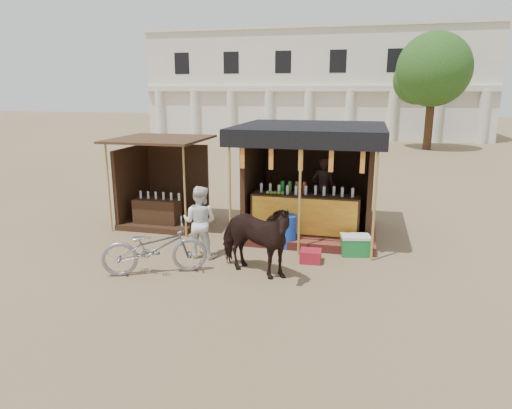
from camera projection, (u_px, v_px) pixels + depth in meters
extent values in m
plane|color=#846B4C|center=(237.00, 277.00, 9.09)|extent=(120.00, 120.00, 0.00)
cube|color=brown|center=(309.00, 226.00, 12.13)|extent=(3.40, 2.80, 0.22)
cube|color=brown|center=(301.00, 245.00, 10.67)|extent=(3.40, 0.35, 0.20)
cube|color=#381F14|center=(305.00, 214.00, 11.09)|extent=(2.60, 0.55, 0.95)
cube|color=orange|center=(303.00, 217.00, 10.82)|extent=(2.50, 0.02, 0.88)
cube|color=#381F14|center=(316.00, 168.00, 12.98)|extent=(3.00, 0.12, 2.50)
cube|color=#381F14|center=(255.00, 173.00, 12.14)|extent=(0.12, 2.50, 2.50)
cube|color=#381F14|center=(370.00, 178.00, 11.45)|extent=(0.12, 2.50, 2.50)
cube|color=black|center=(311.00, 126.00, 11.30)|extent=(3.60, 3.60, 0.06)
cube|color=black|center=(301.00, 141.00, 9.66)|extent=(3.60, 0.06, 0.36)
cylinder|color=tan|center=(230.00, 192.00, 10.35)|extent=(0.06, 0.06, 2.75)
cylinder|color=tan|center=(300.00, 196.00, 9.98)|extent=(0.06, 0.06, 2.75)
cylinder|color=tan|center=(375.00, 200.00, 9.62)|extent=(0.06, 0.06, 2.75)
cube|color=red|center=(242.00, 156.00, 10.08)|extent=(0.10, 0.02, 0.55)
cube|color=red|center=(271.00, 157.00, 9.93)|extent=(0.10, 0.02, 0.55)
cube|color=red|center=(301.00, 158.00, 9.78)|extent=(0.10, 0.02, 0.55)
cube|color=red|center=(331.00, 159.00, 9.63)|extent=(0.10, 0.02, 0.55)
cube|color=red|center=(363.00, 160.00, 9.48)|extent=(0.10, 0.02, 0.55)
imported|color=black|center=(323.00, 190.00, 11.91)|extent=(0.67, 0.47, 1.74)
cube|color=#381F14|center=(166.00, 220.00, 12.77)|extent=(2.00, 2.00, 0.15)
cube|color=#381F14|center=(178.00, 180.00, 13.43)|extent=(1.90, 0.10, 2.10)
cube|color=#381F14|center=(133.00, 184.00, 12.75)|extent=(0.10, 1.90, 2.10)
cube|color=#472D19|center=(160.00, 139.00, 12.12)|extent=(2.40, 2.40, 0.06)
cylinder|color=tan|center=(109.00, 188.00, 11.76)|extent=(0.05, 0.05, 2.35)
cylinder|color=tan|center=(185.00, 192.00, 11.27)|extent=(0.05, 0.05, 2.35)
cube|color=#381F14|center=(157.00, 214.00, 12.22)|extent=(1.20, 0.50, 0.80)
imported|color=black|center=(254.00, 239.00, 9.01)|extent=(1.98, 1.40, 1.53)
imported|color=gray|center=(155.00, 248.00, 9.15)|extent=(2.20, 1.53, 1.10)
imported|color=white|center=(200.00, 222.00, 10.02)|extent=(0.79, 0.62, 1.61)
cylinder|color=blue|center=(287.00, 231.00, 10.73)|extent=(0.60, 0.60, 0.78)
cube|color=maroon|center=(311.00, 256.00, 9.85)|extent=(0.47, 0.42, 0.27)
cube|color=#1A7833|center=(355.00, 246.00, 10.27)|extent=(0.69, 0.54, 0.40)
cube|color=white|center=(356.00, 237.00, 10.21)|extent=(0.72, 0.56, 0.06)
cube|color=silver|center=(315.00, 85.00, 36.83)|extent=(26.00, 7.00, 8.00)
cube|color=silver|center=(309.00, 89.00, 33.51)|extent=(26.00, 0.50, 0.40)
cube|color=silver|center=(311.00, 26.00, 32.54)|extent=(26.00, 0.30, 0.25)
cylinder|color=silver|center=(160.00, 113.00, 36.73)|extent=(0.70, 0.70, 3.60)
cylinder|color=silver|center=(195.00, 113.00, 36.04)|extent=(0.70, 0.70, 3.60)
cylinder|color=silver|center=(231.00, 114.00, 35.35)|extent=(0.70, 0.70, 3.60)
cylinder|color=silver|center=(269.00, 114.00, 34.67)|extent=(0.70, 0.70, 3.60)
cylinder|color=silver|center=(309.00, 115.00, 33.98)|extent=(0.70, 0.70, 3.60)
cylinder|color=silver|center=(349.00, 115.00, 33.29)|extent=(0.70, 0.70, 3.60)
cylinder|color=silver|center=(392.00, 116.00, 32.60)|extent=(0.70, 0.70, 3.60)
cylinder|color=silver|center=(437.00, 116.00, 31.91)|extent=(0.70, 0.70, 3.60)
cylinder|color=silver|center=(483.00, 117.00, 31.23)|extent=(0.70, 0.70, 3.60)
cylinder|color=#382314|center=(429.00, 117.00, 27.95)|extent=(0.50, 0.50, 4.00)
sphere|color=#386622|center=(434.00, 69.00, 27.26)|extent=(4.40, 4.40, 4.40)
sphere|color=#386622|center=(418.00, 80.00, 28.16)|extent=(2.99, 2.99, 2.99)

